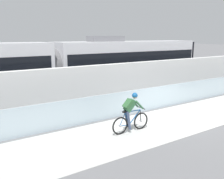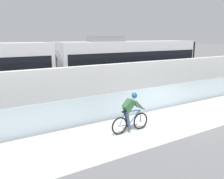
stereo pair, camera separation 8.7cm
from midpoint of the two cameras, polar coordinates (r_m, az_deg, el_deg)
name	(u,v)px [view 1 (the left image)]	position (r m, az deg, el deg)	size (l,w,h in m)	color
ground_plane	(181,119)	(11.92, 15.69, -6.61)	(200.00, 200.00, 0.00)	slate
bike_path_deck	(181,118)	(11.92, 15.70, -6.58)	(32.00, 3.20, 0.01)	beige
glass_parapet	(154,98)	(12.98, 9.76, -2.01)	(32.00, 0.05, 1.19)	silver
concrete_barrier_wall	(134,82)	(14.20, 4.95, 1.70)	(32.00, 0.36, 2.33)	silver
tram_rail_near	(111,93)	(16.43, -0.42, -0.91)	(32.00, 0.08, 0.01)	#595654
tram_rail_far	(100,90)	(17.63, -2.92, -0.01)	(32.00, 0.08, 0.01)	#595654
tram	(52,68)	(15.13, -14.08, 4.84)	(22.56, 2.54, 3.81)	silver
cyclist_on_bike	(131,113)	(9.72, 4.19, -5.53)	(1.77, 0.58, 1.61)	black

